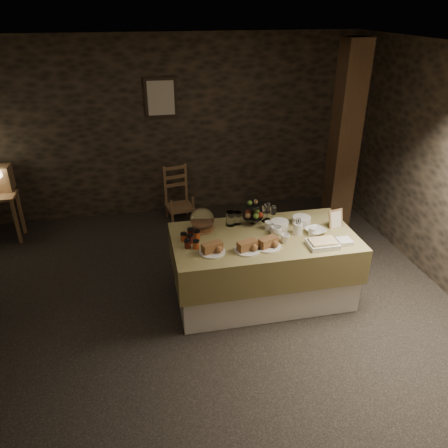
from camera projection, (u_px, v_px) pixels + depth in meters
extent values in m
cube|color=black|center=(202.00, 304.00, 4.79)|extent=(5.50, 5.00, 0.01)
cube|color=black|center=(173.00, 128.00, 6.37)|extent=(5.50, 0.02, 2.60)
cube|color=black|center=(283.00, 405.00, 2.01)|extent=(5.50, 0.02, 2.60)
cube|color=#BEB3A1|center=(195.00, 50.00, 3.60)|extent=(5.50, 5.00, 0.01)
cube|color=white|center=(263.00, 268.00, 4.76)|extent=(1.86, 0.95, 0.72)
cube|color=olive|center=(263.00, 252.00, 4.66)|extent=(1.93, 1.02, 0.39)
cube|color=brown|center=(16.00, 222.00, 5.85)|extent=(0.04, 0.04, 0.63)
cube|color=brown|center=(21.00, 213.00, 6.10)|extent=(0.04, 0.04, 0.63)
cube|color=brown|center=(180.00, 207.00, 6.55)|extent=(0.44, 0.42, 0.04)
cube|color=brown|center=(177.00, 177.00, 6.49)|extent=(0.36, 0.09, 0.36)
cube|color=black|center=(344.00, 147.00, 5.55)|extent=(0.30, 0.30, 2.60)
cube|color=#2E2218|center=(161.00, 98.00, 6.11)|extent=(0.45, 0.03, 0.55)
cube|color=beige|center=(161.00, 98.00, 6.09)|extent=(0.37, 0.01, 0.47)
cylinder|color=white|center=(279.00, 225.00, 4.69)|extent=(0.19, 0.19, 0.10)
cylinder|color=white|center=(301.00, 220.00, 4.80)|extent=(0.20, 0.20, 0.08)
cylinder|color=white|center=(298.00, 229.00, 4.59)|extent=(0.10, 0.10, 0.12)
imported|color=white|center=(276.00, 231.00, 4.57)|extent=(0.15, 0.15, 0.10)
imported|color=white|center=(285.00, 238.00, 4.44)|extent=(0.12, 0.12, 0.09)
cylinder|color=white|center=(269.00, 226.00, 4.68)|extent=(0.09, 0.09, 0.09)
cylinder|color=white|center=(312.00, 232.00, 4.57)|extent=(0.08, 0.08, 0.09)
imported|color=white|center=(315.00, 231.00, 4.62)|extent=(0.26, 0.26, 0.05)
cylinder|color=brown|center=(202.00, 229.00, 4.70)|extent=(0.26, 0.26, 0.01)
cylinder|color=#5A3519|center=(202.00, 226.00, 4.68)|extent=(0.22, 0.22, 0.07)
sphere|color=white|center=(202.00, 219.00, 4.65)|extent=(0.26, 0.26, 0.26)
cylinder|color=black|center=(253.00, 211.00, 4.75)|extent=(0.02, 0.02, 0.32)
cylinder|color=black|center=(253.00, 217.00, 4.79)|extent=(0.23, 0.23, 0.01)
cylinder|color=black|center=(253.00, 205.00, 4.72)|extent=(0.16, 0.16, 0.01)
sphere|color=#547E2B|center=(257.00, 212.00, 4.81)|extent=(0.07, 0.07, 0.07)
sphere|color=maroon|center=(248.00, 213.00, 4.79)|extent=(0.07, 0.07, 0.07)
sphere|color=#547E2B|center=(256.00, 216.00, 4.73)|extent=(0.07, 0.07, 0.07)
sphere|color=brown|center=(248.00, 216.00, 4.73)|extent=(0.07, 0.07, 0.07)
sphere|color=maroon|center=(260.00, 215.00, 4.75)|extent=(0.07, 0.07, 0.07)
cylinder|color=white|center=(212.00, 252.00, 4.27)|extent=(0.26, 0.26, 0.01)
cube|color=brown|center=(212.00, 247.00, 4.25)|extent=(0.22, 0.15, 0.09)
cylinder|color=white|center=(247.00, 250.00, 4.31)|extent=(0.26, 0.26, 0.01)
cube|color=brown|center=(247.00, 245.00, 4.28)|extent=(0.22, 0.15, 0.09)
cylinder|color=white|center=(268.00, 246.00, 4.37)|extent=(0.26, 0.26, 0.01)
cube|color=brown|center=(268.00, 242.00, 4.34)|extent=(0.22, 0.16, 0.09)
cylinder|color=#531612|center=(190.00, 239.00, 4.44)|extent=(0.06, 0.06, 0.07)
cylinder|color=#D15424|center=(196.00, 245.00, 4.33)|extent=(0.06, 0.06, 0.07)
cylinder|color=#531612|center=(188.00, 244.00, 4.34)|extent=(0.06, 0.06, 0.07)
cylinder|color=#D15424|center=(197.00, 235.00, 4.51)|extent=(0.06, 0.06, 0.07)
cylinder|color=#531612|center=(190.00, 233.00, 4.55)|extent=(0.06, 0.06, 0.07)
cylinder|color=#D15424|center=(184.00, 237.00, 4.47)|extent=(0.06, 0.06, 0.07)
cube|color=white|center=(323.00, 244.00, 4.37)|extent=(0.30, 0.22, 0.05)
cube|color=#E7C989|center=(323.00, 241.00, 4.35)|extent=(0.26, 0.18, 0.02)
cube|color=white|center=(344.00, 241.00, 4.42)|extent=(0.14, 0.14, 0.04)
cube|color=brown|center=(336.00, 219.00, 4.72)|extent=(0.18, 0.10, 0.22)
cylinder|color=white|center=(231.00, 219.00, 4.76)|extent=(0.10, 0.10, 0.16)
cylinder|color=white|center=(237.00, 218.00, 4.79)|extent=(0.09, 0.09, 0.14)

